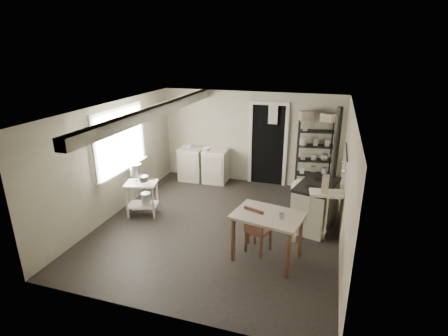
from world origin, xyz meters
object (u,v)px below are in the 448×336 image
(flour_sack, at_px, (299,187))
(work_table, at_px, (267,238))
(prep_table, at_px, (142,197))
(stove, at_px, (315,205))
(shelf_rack, at_px, (314,154))
(chair, at_px, (259,226))
(base_cabinets, at_px, (203,164))
(stockpot, at_px, (136,170))

(flour_sack, bearing_deg, work_table, -95.25)
(prep_table, xyz_separation_m, stove, (3.42, 0.59, 0.04))
(shelf_rack, distance_m, chair, 3.02)
(shelf_rack, distance_m, stove, 1.77)
(base_cabinets, relative_size, work_table, 1.21)
(stockpot, height_order, stove, stockpot)
(stove, distance_m, chair, 1.49)
(stockpot, bearing_deg, work_table, -17.27)
(stockpot, relative_size, shelf_rack, 0.15)
(base_cabinets, bearing_deg, work_table, -55.51)
(shelf_rack, relative_size, chair, 1.99)
(work_table, bearing_deg, flour_sack, 84.75)
(base_cabinets, bearing_deg, shelf_rack, -0.38)
(stockpot, distance_m, work_table, 3.09)
(shelf_rack, height_order, stove, shelf_rack)
(base_cabinets, distance_m, chair, 3.48)
(chair, bearing_deg, work_table, -26.15)
(shelf_rack, xyz_separation_m, flour_sack, (-0.26, -0.40, -0.71))
(base_cabinets, height_order, chair, chair)
(stockpot, distance_m, stove, 3.64)
(stove, xyz_separation_m, chair, (-0.86, -1.21, 0.04))
(prep_table, bearing_deg, flour_sack, 31.99)
(flour_sack, bearing_deg, base_cabinets, 172.57)
(base_cabinets, distance_m, shelf_rack, 2.78)
(stockpot, bearing_deg, shelf_rack, 32.65)
(prep_table, xyz_separation_m, chair, (2.57, -0.62, 0.08))
(chair, bearing_deg, base_cabinets, 145.53)
(base_cabinets, height_order, stove, base_cabinets)
(flour_sack, bearing_deg, prep_table, -148.01)
(shelf_rack, bearing_deg, stockpot, -156.90)
(stove, bearing_deg, stockpot, -157.80)
(stockpot, bearing_deg, prep_table, -30.55)
(stove, distance_m, flour_sack, 1.37)
(stove, bearing_deg, prep_table, -155.97)
(flour_sack, bearing_deg, stockpot, -150.52)
(shelf_rack, bearing_deg, chair, -112.94)
(shelf_rack, xyz_separation_m, work_table, (-0.51, -3.09, -0.57))
(base_cabinets, xyz_separation_m, stove, (2.90, -1.61, -0.02))
(stockpot, xyz_separation_m, work_table, (2.90, -0.90, -0.56))
(chair, relative_size, flour_sack, 1.97)
(work_table, bearing_deg, stove, 64.35)
(work_table, distance_m, flour_sack, 2.70)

